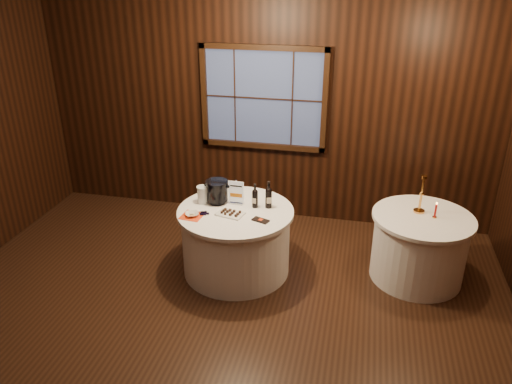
% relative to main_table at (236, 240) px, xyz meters
% --- Properties ---
extents(ground, '(6.00, 6.00, 0.00)m').
position_rel_main_table_xyz_m(ground, '(0.00, -1.00, -0.39)').
color(ground, black).
rests_on(ground, ground).
extents(back_wall, '(6.00, 0.10, 3.00)m').
position_rel_main_table_xyz_m(back_wall, '(0.00, 1.48, 1.16)').
color(back_wall, black).
rests_on(back_wall, ground).
extents(main_table, '(1.28, 1.28, 0.77)m').
position_rel_main_table_xyz_m(main_table, '(0.00, 0.00, 0.00)').
color(main_table, white).
rests_on(main_table, ground).
extents(side_table, '(1.08, 1.08, 0.77)m').
position_rel_main_table_xyz_m(side_table, '(2.00, 0.30, 0.00)').
color(side_table, white).
rests_on(side_table, ground).
extents(sign_stand, '(0.18, 0.09, 0.28)m').
position_rel_main_table_xyz_m(sign_stand, '(-0.03, 0.16, 0.48)').
color(sign_stand, '#ACACB3').
rests_on(sign_stand, main_table).
extents(port_bottle_left, '(0.07, 0.07, 0.28)m').
position_rel_main_table_xyz_m(port_bottle_left, '(0.19, 0.12, 0.50)').
color(port_bottle_left, black).
rests_on(port_bottle_left, main_table).
extents(port_bottle_right, '(0.07, 0.09, 0.31)m').
position_rel_main_table_xyz_m(port_bottle_right, '(0.34, 0.15, 0.52)').
color(port_bottle_right, black).
rests_on(port_bottle_right, main_table).
extents(ice_bucket, '(0.26, 0.26, 0.26)m').
position_rel_main_table_xyz_m(ice_bucket, '(-0.25, 0.14, 0.52)').
color(ice_bucket, black).
rests_on(ice_bucket, main_table).
extents(chocolate_plate, '(0.32, 0.25, 0.04)m').
position_rel_main_table_xyz_m(chocolate_plate, '(-0.03, -0.12, 0.40)').
color(chocolate_plate, white).
rests_on(chocolate_plate, main_table).
extents(chocolate_box, '(0.20, 0.14, 0.01)m').
position_rel_main_table_xyz_m(chocolate_box, '(0.32, -0.18, 0.39)').
color(chocolate_box, black).
rests_on(chocolate_box, main_table).
extents(grape_bunch, '(0.16, 0.09, 0.04)m').
position_rel_main_table_xyz_m(grape_bunch, '(-0.30, -0.19, 0.40)').
color(grape_bunch, black).
rests_on(grape_bunch, main_table).
extents(glass_pitcher, '(0.18, 0.14, 0.20)m').
position_rel_main_table_xyz_m(glass_pitcher, '(-0.40, 0.10, 0.48)').
color(glass_pitcher, silver).
rests_on(glass_pitcher, main_table).
extents(orange_napkin, '(0.25, 0.25, 0.00)m').
position_rel_main_table_xyz_m(orange_napkin, '(-0.42, -0.24, 0.38)').
color(orange_napkin, red).
rests_on(orange_napkin, main_table).
extents(cracker_bowl, '(0.19, 0.19, 0.03)m').
position_rel_main_table_xyz_m(cracker_bowl, '(-0.42, -0.24, 0.40)').
color(cracker_bowl, white).
rests_on(cracker_bowl, orange_napkin).
extents(brass_candlestick, '(0.12, 0.12, 0.43)m').
position_rel_main_table_xyz_m(brass_candlestick, '(1.96, 0.39, 0.54)').
color(brass_candlestick, gold).
rests_on(brass_candlestick, side_table).
extents(red_candle, '(0.05, 0.05, 0.18)m').
position_rel_main_table_xyz_m(red_candle, '(2.11, 0.29, 0.45)').
color(red_candle, gold).
rests_on(red_candle, side_table).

